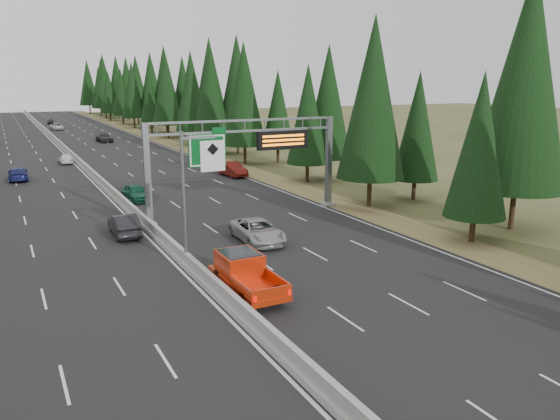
# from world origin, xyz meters

# --- Properties ---
(road) EXTENTS (32.00, 260.00, 0.08)m
(road) POSITION_xyz_m (0.00, 80.00, 0.04)
(road) COLOR black
(road) RESTS_ON ground
(shoulder_right) EXTENTS (3.60, 260.00, 0.06)m
(shoulder_right) POSITION_xyz_m (17.80, 80.00, 0.03)
(shoulder_right) COLOR olive
(shoulder_right) RESTS_ON ground
(median_barrier) EXTENTS (0.70, 260.00, 0.85)m
(median_barrier) POSITION_xyz_m (0.00, 80.00, 0.41)
(median_barrier) COLOR gray
(median_barrier) RESTS_ON road
(sign_gantry) EXTENTS (16.75, 0.98, 7.80)m
(sign_gantry) POSITION_xyz_m (8.92, 34.88, 5.27)
(sign_gantry) COLOR slate
(sign_gantry) RESTS_ON road
(hov_sign_pole) EXTENTS (2.80, 0.50, 8.00)m
(hov_sign_pole) POSITION_xyz_m (0.58, 24.97, 4.72)
(hov_sign_pole) COLOR slate
(hov_sign_pole) RESTS_ON road
(tree_row_right) EXTENTS (11.86, 244.38, 18.90)m
(tree_row_right) POSITION_xyz_m (22.21, 77.07, 9.70)
(tree_row_right) COLOR black
(tree_row_right) RESTS_ON ground
(silver_minivan) EXTENTS (2.74, 5.58, 1.52)m
(silver_minivan) POSITION_xyz_m (5.93, 27.72, 0.84)
(silver_minivan) COLOR #A0A0A4
(silver_minivan) RESTS_ON road
(red_pickup) EXTENTS (2.13, 5.97, 1.95)m
(red_pickup) POSITION_xyz_m (1.50, 19.98, 1.16)
(red_pickup) COLOR black
(red_pickup) RESTS_ON road
(car_ahead_green) EXTENTS (2.15, 4.56, 1.51)m
(car_ahead_green) POSITION_xyz_m (1.58, 44.87, 0.83)
(car_ahead_green) COLOR #124F35
(car_ahead_green) RESTS_ON road
(car_ahead_dkred) EXTENTS (2.13, 5.09, 1.64)m
(car_ahead_dkred) POSITION_xyz_m (14.50, 53.05, 0.90)
(car_ahead_dkred) COLOR #61140D
(car_ahead_dkred) RESTS_ON road
(car_ahead_dkgrey) EXTENTS (2.58, 5.50, 1.55)m
(car_ahead_dkgrey) POSITION_xyz_m (7.83, 97.19, 0.86)
(car_ahead_dkgrey) COLOR black
(car_ahead_dkgrey) RESTS_ON road
(car_ahead_white) EXTENTS (2.82, 5.31, 1.42)m
(car_ahead_white) POSITION_xyz_m (2.85, 128.05, 0.79)
(car_ahead_white) COLOR silver
(car_ahead_white) RESTS_ON road
(car_ahead_far) EXTENTS (1.87, 3.97, 1.31)m
(car_ahead_far) POSITION_xyz_m (3.15, 146.84, 0.74)
(car_ahead_far) COLOR black
(car_ahead_far) RESTS_ON road
(car_onc_near) EXTENTS (1.73, 4.74, 1.55)m
(car_onc_near) POSITION_xyz_m (-1.85, 33.46, 0.86)
(car_onc_near) COLOR black
(car_onc_near) RESTS_ON road
(car_onc_blue) EXTENTS (2.19, 5.06, 1.45)m
(car_onc_blue) POSITION_xyz_m (-7.65, 61.39, 0.81)
(car_onc_blue) COLOR navy
(car_onc_blue) RESTS_ON road
(car_onc_white) EXTENTS (1.64, 4.01, 1.36)m
(car_onc_white) POSITION_xyz_m (-1.50, 72.28, 0.76)
(car_onc_white) COLOR white
(car_onc_white) RESTS_ON road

